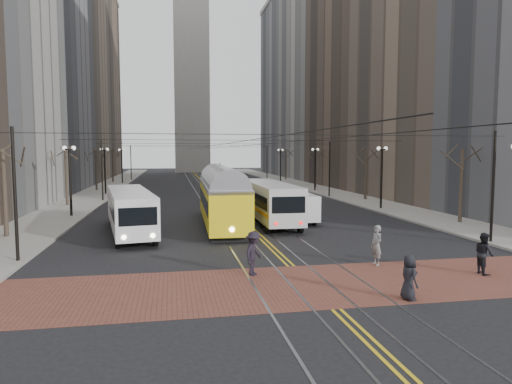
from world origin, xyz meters
name	(u,v)px	position (x,y,z in m)	size (l,w,h in m)	color
ground	(286,261)	(0.00, 0.00, 0.00)	(260.00, 260.00, 0.00)	black
sidewalk_left	(103,190)	(-15.00, 45.00, 0.07)	(5.00, 140.00, 0.15)	gray
sidewalk_right	(309,187)	(15.00, 45.00, 0.07)	(5.00, 140.00, 0.15)	gray
crosswalk_band	(310,284)	(0.00, -4.00, 0.01)	(25.00, 6.00, 0.01)	brown
streetcar_rails	(210,189)	(0.00, 45.00, 0.00)	(4.80, 130.00, 0.02)	gray
centre_lines	(210,189)	(0.00, 45.00, 0.01)	(0.42, 130.00, 0.01)	gold
building_left_mid	(19,65)	(-25.50, 46.00, 17.00)	(16.00, 20.00, 34.00)	slate
building_left_midfar	(42,34)	(-27.50, 66.00, 26.00)	(20.00, 20.00, 52.00)	#7F6A57
building_left_far	(78,85)	(-25.50, 86.00, 20.00)	(16.00, 20.00, 40.00)	brown
building_right_mid	(373,77)	(25.50, 46.00, 17.00)	(16.00, 20.00, 34.00)	brown
building_right_midfar	(340,47)	(27.50, 66.00, 26.00)	(20.00, 20.00, 52.00)	#A09E96
building_right_far	(301,91)	(25.50, 86.00, 20.00)	(16.00, 20.00, 40.00)	slate
clock_tower	(191,35)	(0.00, 102.00, 35.96)	(12.00, 12.00, 66.00)	#B2AFA5
lamp_posts	(222,175)	(0.00, 28.75, 2.80)	(27.60, 57.20, 5.60)	black
street_trees	(216,173)	(0.00, 35.25, 2.80)	(31.68, 53.28, 5.60)	#382D23
trolley_wires	(217,165)	(0.00, 34.83, 3.77)	(25.96, 120.00, 6.60)	black
transit_bus	(130,212)	(-8.24, 9.31, 1.43)	(2.39, 11.45, 2.86)	white
streetcar	(222,203)	(-1.92, 11.64, 1.68)	(2.65, 14.27, 3.36)	yellow
rear_bus	(269,203)	(1.80, 12.24, 1.52)	(2.54, 11.68, 3.05)	silver
cargo_van	(299,208)	(4.00, 11.80, 1.11)	(1.94, 5.03, 2.23)	white
sedan_grey	(257,188)	(5.27, 35.63, 0.75)	(1.77, 4.39, 1.50)	#44474D
sedan_silver	(268,187)	(7.20, 38.33, 0.67)	(1.42, 4.08, 1.35)	#979A9E
pedestrian_a	(409,277)	(2.96, -6.50, 0.84)	(0.81, 0.53, 1.66)	black
pedestrian_b	(376,245)	(4.05, -1.50, 0.97)	(0.70, 0.46, 1.91)	slate
pedestrian_c	(484,253)	(8.01, -3.86, 0.94)	(0.90, 0.70, 1.85)	black
pedestrian_d	(254,253)	(-2.02, -2.17, 0.98)	(1.25, 0.72, 1.94)	black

